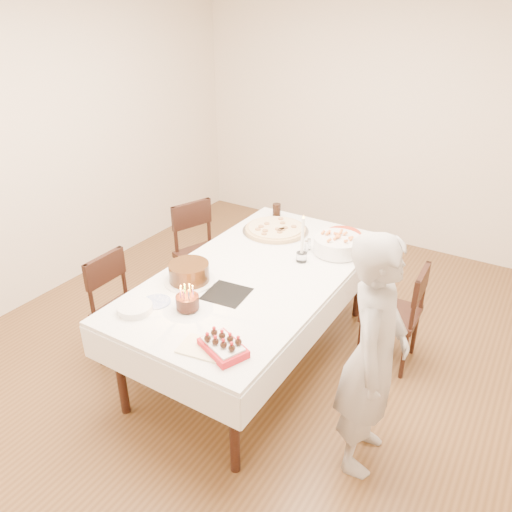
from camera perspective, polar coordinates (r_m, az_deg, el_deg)
The scene contains 22 objects.
floor at distance 3.93m, azimuth 1.48°, elevation -11.33°, with size 5.00×5.00×0.00m, color #54361C.
wall_back at distance 5.49m, azimuth 15.48°, elevation 14.88°, with size 4.50×0.04×2.70m, color beige.
wall_left at distance 4.74m, azimuth -23.00°, elevation 11.84°, with size 0.04×5.00×2.70m, color beige.
dining_table at distance 3.69m, azimuth 0.00°, elevation -6.88°, with size 1.14×2.14×0.75m, color white.
chair_right_savory at distance 3.80m, azimuth 15.19°, elevation -6.35°, with size 0.42×0.42×0.81m, color black, non-canonical shape.
chair_left_savory at distance 4.37m, azimuth -5.81°, elevation -0.03°, with size 0.46×0.46×0.90m, color black, non-canonical shape.
chair_left_dessert at distance 3.76m, azimuth -14.37°, elevation -6.26°, with size 0.43×0.43×0.85m, color black, non-canonical shape.
person at distance 2.82m, azimuth 13.26°, elevation -11.17°, with size 0.54×0.35×1.47m, color #A9A39F.
pizza_white at distance 4.09m, azimuth 2.24°, elevation 3.08°, with size 0.54×0.54×0.04m, color beige.
pizza_pepperoni at distance 4.04m, azimuth 9.94°, elevation 2.38°, with size 0.33×0.33×0.04m, color red.
red_placemat at distance 3.82m, azimuth 8.84°, elevation 0.57°, with size 0.23×0.23×0.01m, color #B21E1E.
pasta_bowl at distance 3.78m, azimuth 9.28°, elevation 1.29°, with size 0.36×0.36×0.11m, color white.
taper_candle at distance 3.57m, azimuth 5.33°, elevation 2.00°, with size 0.08×0.08×0.37m, color white.
shaker_pair at distance 3.77m, azimuth 5.77°, elevation 1.10°, with size 0.08×0.08×0.09m, color white, non-canonical shape.
cola_glass at distance 4.33m, azimuth 2.37°, elevation 5.16°, with size 0.07×0.07×0.13m, color black.
layer_cake at distance 3.38m, azimuth -7.65°, elevation -1.91°, with size 0.35×0.35×0.14m, color #381F0E.
cake_board at distance 3.25m, azimuth -3.36°, elevation -4.36°, with size 0.27×0.27×0.01m, color black.
birthday_cake at distance 3.08m, azimuth -7.87°, elevation -4.71°, with size 0.14×0.14×0.15m, color #32170D.
strawberry_box at distance 2.75m, azimuth -3.79°, elevation -10.27°, with size 0.26×0.18×0.07m, color #AB131B, non-canonical shape.
box_lid at distance 2.79m, azimuth -5.93°, elevation -10.53°, with size 0.27×0.18×0.02m, color beige.
plate_stack at distance 3.15m, azimuth -13.65°, elevation -5.83°, with size 0.21×0.21×0.04m, color white.
china_plate at distance 3.22m, azimuth -11.33°, elevation -5.15°, with size 0.18×0.18×0.01m, color white.
Camera 1 is at (1.52, -2.65, 2.46)m, focal length 35.00 mm.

